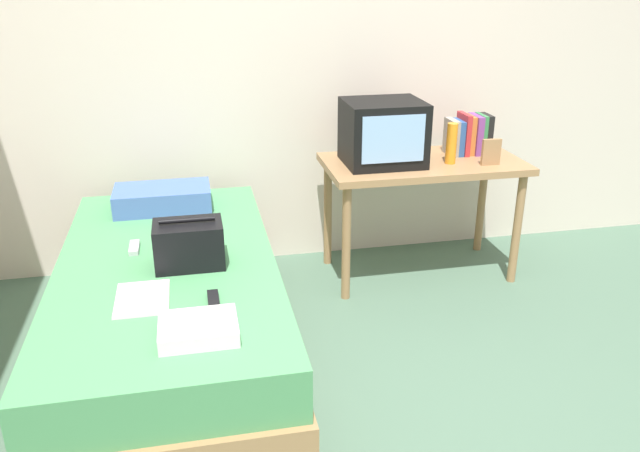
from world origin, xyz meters
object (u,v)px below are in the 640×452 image
at_px(picture_frame, 491,152).
at_px(folded_towel, 198,329).
at_px(pillow, 163,198).
at_px(remote_silver, 134,248).
at_px(water_bottle, 451,143).
at_px(bed, 172,314).
at_px(remote_dark, 213,301).
at_px(book_row, 468,135).
at_px(handbag, 189,244).
at_px(magazine, 142,298).
at_px(desk, 422,175).
at_px(tv, 383,133).

bearing_deg(picture_frame, folded_towel, -144.32).
relative_size(pillow, remote_silver, 3.57).
bearing_deg(water_bottle, remote_silver, -165.03).
bearing_deg(folded_towel, bed, 100.45).
relative_size(water_bottle, remote_dark, 1.50).
xyz_separation_m(remote_silver, folded_towel, (0.27, -0.83, 0.02)).
height_order(pillow, folded_towel, pillow).
bearing_deg(water_bottle, book_row, 43.80).
xyz_separation_m(handbag, folded_towel, (0.02, -0.61, -0.07)).
height_order(magazine, remote_silver, remote_silver).
height_order(picture_frame, handbag, picture_frame).
xyz_separation_m(magazine, remote_silver, (-0.06, 0.50, 0.01)).
distance_m(pillow, folded_towel, 1.37).
xyz_separation_m(desk, pillow, (-1.50, -0.02, -0.03)).
height_order(desk, book_row, book_row).
height_order(magazine, remote_dark, remote_dark).
bearing_deg(tv, folded_towel, -128.60).
bearing_deg(book_row, pillow, -176.52).
relative_size(bed, book_row, 7.77).
height_order(tv, picture_frame, tv).
height_order(desk, water_bottle, water_bottle).
distance_m(book_row, remote_dark, 2.05).
height_order(bed, remote_silver, remote_silver).
bearing_deg(pillow, magazine, -93.61).
relative_size(desk, remote_dark, 7.44).
bearing_deg(picture_frame, pillow, 175.59).
xyz_separation_m(bed, water_bottle, (1.61, 0.62, 0.57)).
relative_size(remote_dark, folded_towel, 0.56).
bearing_deg(picture_frame, tv, 165.00).
bearing_deg(remote_dark, desk, 41.63).
bearing_deg(book_row, bed, -156.04).
distance_m(water_bottle, magazine, 1.98).
bearing_deg(water_bottle, desk, 148.72).
relative_size(water_bottle, folded_towel, 0.84).
height_order(pillow, remote_silver, pillow).
bearing_deg(bed, remote_silver, 134.25).
relative_size(handbag, remote_silver, 2.08).
distance_m(magazine, folded_towel, 0.39).
distance_m(bed, remote_silver, 0.36).
bearing_deg(picture_frame, water_bottle, 159.49).
height_order(bed, remote_dark, remote_dark).
relative_size(picture_frame, folded_towel, 0.54).
xyz_separation_m(desk, tv, (-0.25, 0.00, 0.27)).
bearing_deg(magazine, desk, 33.91).
bearing_deg(bed, handbag, -32.38).
bearing_deg(tv, remote_dark, -132.10).
relative_size(bed, water_bottle, 8.55).
bearing_deg(magazine, folded_towel, -56.75).
xyz_separation_m(picture_frame, handbag, (-1.72, -0.61, -0.15)).
xyz_separation_m(book_row, handbag, (-1.69, -0.86, -0.19)).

